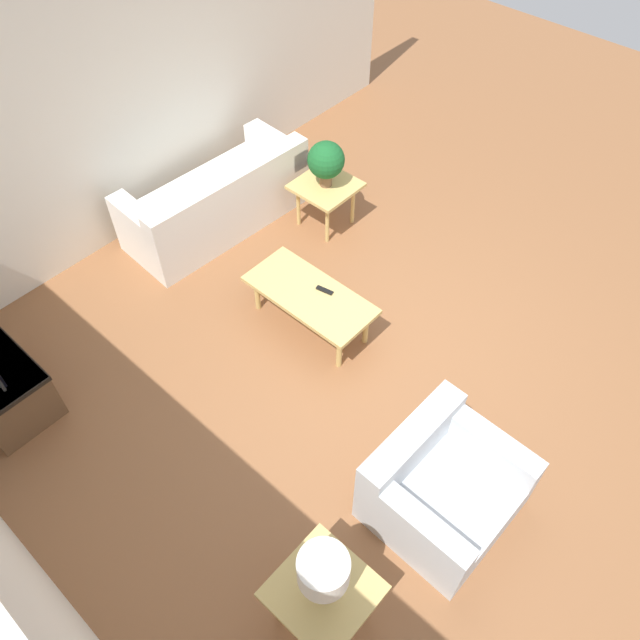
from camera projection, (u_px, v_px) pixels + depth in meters
ground_plane at (375, 357)px, 5.55m from camera, size 14.00×14.00×0.00m
wall_back at (2, 565)px, 3.05m from camera, size 7.20×0.12×2.70m
wall_right at (130, 96)px, 5.84m from camera, size 0.12×7.20×2.70m
sofa at (218, 202)px, 6.46m from camera, size 0.90×1.98×0.78m
armchair at (440, 487)px, 4.45m from camera, size 0.91×1.00×0.72m
coffee_table at (310, 297)px, 5.52m from camera, size 1.20×0.55×0.42m
side_table_plant at (326, 190)px, 6.38m from camera, size 0.59×0.59×0.51m
side_table_lamp at (323, 594)px, 3.83m from camera, size 0.59×0.59×0.51m
potted_plant at (326, 161)px, 6.11m from camera, size 0.37×0.37×0.48m
table_lamp at (323, 572)px, 3.52m from camera, size 0.31×0.31×0.47m
remote_control at (325, 290)px, 5.49m from camera, size 0.16×0.07×0.02m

